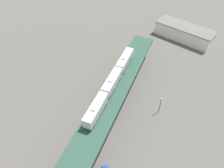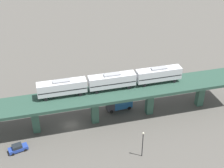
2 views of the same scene
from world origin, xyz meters
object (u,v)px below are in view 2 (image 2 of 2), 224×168
object	(u,v)px
subway_train	(112,80)
street_lamp	(143,142)
delivery_truck	(120,104)
street_car_blue	(18,148)

from	to	relation	value
subway_train	street_lamp	bearing A→B (deg)	23.21
delivery_truck	subway_train	bearing A→B (deg)	-36.60
delivery_truck	street_lamp	xyz separation A→B (m)	(18.19, 4.43, 2.35)
subway_train	street_car_blue	xyz separation A→B (m)	(13.28, -22.06, -10.06)
street_car_blue	street_lamp	bearing A→B (deg)	85.93
subway_train	delivery_truck	xyz separation A→B (m)	(-2.88, 2.14, -9.24)
street_car_blue	street_lamp	world-z (taller)	street_lamp
street_car_blue	subway_train	bearing A→B (deg)	121.04
subway_train	street_car_blue	bearing A→B (deg)	-58.96
street_lamp	delivery_truck	bearing A→B (deg)	-166.32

